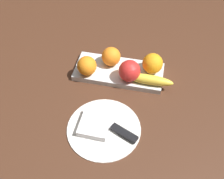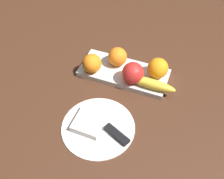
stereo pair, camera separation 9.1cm
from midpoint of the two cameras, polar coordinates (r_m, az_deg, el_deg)
ground_plane at (r=1.02m, az=-1.90°, el=2.41°), size 2.40×2.40×0.00m
fruit_tray at (r=1.02m, az=-1.11°, el=3.51°), size 0.32×0.14×0.02m
apple at (r=0.96m, az=0.94°, el=3.73°), size 0.08×0.08×0.08m
banana at (r=0.96m, az=4.95°, el=1.91°), size 0.17×0.04×0.04m
orange_near_apple at (r=0.99m, az=-7.87°, el=4.73°), size 0.07×0.07×0.07m
orange_near_banana at (r=0.99m, az=5.80°, el=5.24°), size 0.07×0.07×0.07m
orange_center at (r=1.02m, az=-2.77°, el=6.70°), size 0.07×0.07×0.07m
dinner_plate at (r=0.88m, az=-4.68°, el=-8.19°), size 0.23×0.23×0.01m
folded_napkin at (r=0.87m, az=-6.60°, el=-7.34°), size 0.09×0.10×0.02m
knife at (r=0.86m, az=-1.40°, el=-8.73°), size 0.17×0.09×0.01m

